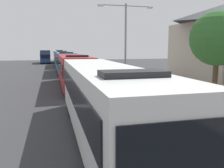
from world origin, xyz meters
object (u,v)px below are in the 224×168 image
object	(u,v)px
bus_lead	(104,98)
bus_fourth_in_line	(61,58)
box_truck_oncoming	(45,56)
bus_rear	(59,56)
white_suv	(144,91)
roadside_tree	(218,39)
bus_second_in_line	(73,70)
streetlamp_mid	(126,35)
bus_middle	(65,62)

from	to	relation	value
bus_lead	bus_fourth_in_line	size ratio (longest dim) A/B	1.03
bus_lead	box_truck_oncoming	size ratio (longest dim) A/B	1.58
bus_lead	bus_rear	world-z (taller)	same
white_suv	roadside_tree	xyz separation A→B (m)	(4.14, -1.40, 3.32)
bus_second_in_line	roadside_tree	bearing A→B (deg)	-52.97
streetlamp_mid	bus_rear	bearing A→B (deg)	97.78
bus_middle	bus_fourth_in_line	world-z (taller)	same
bus_fourth_in_line	roadside_tree	world-z (taller)	roadside_tree
bus_second_in_line	white_suv	size ratio (longest dim) A/B	2.58
bus_lead	bus_middle	bearing A→B (deg)	90.00
bus_second_in_line	streetlamp_mid	world-z (taller)	streetlamp_mid
bus_second_in_line	bus_rear	world-z (taller)	same
bus_second_in_line	bus_lead	bearing A→B (deg)	-90.00
white_suv	bus_second_in_line	bearing A→B (deg)	112.37
bus_rear	box_truck_oncoming	xyz separation A→B (m)	(-3.30, -1.64, 0.02)
bus_rear	streetlamp_mid	distance (m)	40.02
bus_middle	white_suv	world-z (taller)	bus_middle
roadside_tree	white_suv	bearing A→B (deg)	161.28
bus_rear	white_suv	world-z (taller)	bus_rear
bus_lead	bus_second_in_line	bearing A→B (deg)	90.00
bus_second_in_line	bus_fourth_in_line	bearing A→B (deg)	90.00
bus_lead	bus_second_in_line	size ratio (longest dim) A/B	1.03
bus_lead	roadside_tree	world-z (taller)	roadside_tree
bus_fourth_in_line	box_truck_oncoming	size ratio (longest dim) A/B	1.53
bus_second_in_line	bus_rear	size ratio (longest dim) A/B	0.97
bus_second_in_line	bus_rear	xyz separation A→B (m)	(0.00, 39.99, 0.00)
bus_second_in_line	bus_middle	xyz separation A→B (m)	(-0.00, 13.27, -0.00)
bus_rear	streetlamp_mid	xyz separation A→B (m)	(5.40, -39.51, 3.37)
white_suv	roadside_tree	distance (m)	5.48
streetlamp_mid	roadside_tree	distance (m)	11.16
bus_second_in_line	bus_fourth_in_line	world-z (taller)	same
bus_lead	white_suv	distance (m)	5.88
bus_second_in_line	roadside_tree	xyz separation A→B (m)	(7.84, -10.39, 2.66)
bus_lead	box_truck_oncoming	distance (m)	51.96
streetlamp_mid	white_suv	bearing A→B (deg)	-100.19
bus_middle	bus_rear	size ratio (longest dim) A/B	0.91
bus_fourth_in_line	box_truck_oncoming	world-z (taller)	bus_fourth_in_line
box_truck_oncoming	streetlamp_mid	bearing A→B (deg)	-77.06
bus_lead	roadside_tree	bearing A→B (deg)	21.72
bus_rear	white_suv	size ratio (longest dim) A/B	2.66
roadside_tree	box_truck_oncoming	bearing A→B (deg)	102.87
bus_second_in_line	streetlamp_mid	xyz separation A→B (m)	(5.40, 0.48, 3.37)
bus_second_in_line	bus_middle	bearing A→B (deg)	90.00
bus_fourth_in_line	streetlamp_mid	distance (m)	26.66
bus_fourth_in_line	box_truck_oncoming	xyz separation A→B (m)	(-3.30, 11.98, 0.02)
bus_middle	roadside_tree	xyz separation A→B (m)	(7.84, -23.66, 2.66)
bus_lead	streetlamp_mid	distance (m)	15.36
roadside_tree	streetlamp_mid	bearing A→B (deg)	102.65
bus_rear	roadside_tree	world-z (taller)	roadside_tree
streetlamp_mid	bus_second_in_line	bearing A→B (deg)	-174.97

